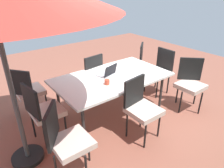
# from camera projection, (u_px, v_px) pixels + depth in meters

# --- Properties ---
(ground_plane) EXTENTS (10.00, 10.00, 0.02)m
(ground_plane) POSITION_uv_depth(u_px,v_px,m) (112.00, 112.00, 3.98)
(ground_plane) COLOR #935442
(dining_table) EXTENTS (2.04, 1.17, 0.75)m
(dining_table) POSITION_uv_depth(u_px,v_px,m) (112.00, 79.00, 3.66)
(dining_table) COLOR white
(dining_table) RESTS_ON ground_plane
(chair_northeast) EXTENTS (0.58, 0.58, 0.98)m
(chair_northeast) POSITION_uv_depth(u_px,v_px,m) (66.00, 139.00, 2.47)
(chair_northeast) COLOR beige
(chair_northeast) RESTS_ON ground_plane
(chair_southwest) EXTENTS (0.58, 0.59, 0.98)m
(chair_southwest) POSITION_uv_depth(u_px,v_px,m) (135.00, 61.00, 4.93)
(chair_southwest) COLOR beige
(chair_southwest) RESTS_ON ground_plane
(chair_north) EXTENTS (0.48, 0.49, 0.98)m
(chair_north) POSITION_uv_depth(u_px,v_px,m) (141.00, 106.00, 3.13)
(chair_north) COLOR beige
(chair_north) RESTS_ON ground_plane
(chair_west) EXTENTS (0.46, 0.46, 0.98)m
(chair_west) POSITION_uv_depth(u_px,v_px,m) (160.00, 69.00, 4.47)
(chair_west) COLOR beige
(chair_west) RESTS_ON ground_plane
(chair_northwest) EXTENTS (0.59, 0.59, 0.98)m
(chair_northwest) POSITION_uv_depth(u_px,v_px,m) (190.00, 82.00, 3.90)
(chair_northwest) COLOR beige
(chair_northwest) RESTS_ON ground_plane
(chair_east) EXTENTS (0.49, 0.48, 0.98)m
(chair_east) POSITION_uv_depth(u_px,v_px,m) (43.00, 110.00, 3.04)
(chair_east) COLOR beige
(chair_east) RESTS_ON ground_plane
(chair_south) EXTENTS (0.47, 0.48, 0.98)m
(chair_south) POSITION_uv_depth(u_px,v_px,m) (90.00, 74.00, 4.22)
(chair_south) COLOR beige
(chair_south) RESTS_ON ground_plane
(chair_southeast) EXTENTS (0.58, 0.58, 0.98)m
(chair_southeast) POSITION_uv_depth(u_px,v_px,m) (27.00, 90.00, 3.61)
(chair_southeast) COLOR beige
(chair_southeast) RESTS_ON ground_plane
(laptop) EXTENTS (0.37, 0.32, 0.21)m
(laptop) POSITION_uv_depth(u_px,v_px,m) (108.00, 73.00, 3.67)
(laptop) COLOR #B7B7BC
(laptop) RESTS_ON dining_table
(cup) EXTENTS (0.08, 0.08, 0.09)m
(cup) POSITION_uv_depth(u_px,v_px,m) (107.00, 82.00, 3.34)
(cup) COLOR #CC4C33
(cup) RESTS_ON dining_table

